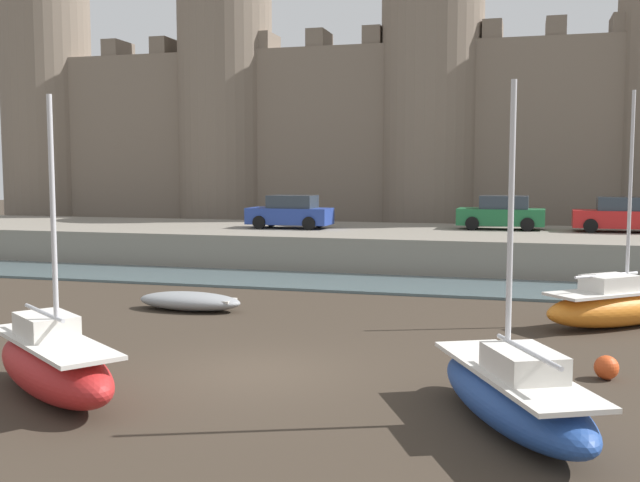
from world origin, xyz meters
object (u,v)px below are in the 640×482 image
(rowboat_foreground_centre, at_px, (190,301))
(mooring_buoy_near_channel, at_px, (606,368))
(sailboat_midflat_centre, at_px, (514,394))
(car_quay_centre_west, at_px, (290,212))
(sailboat_foreground_left, at_px, (619,305))
(car_quay_centre_east, at_px, (502,213))
(car_quay_west, at_px, (620,215))
(sailboat_midflat_left, at_px, (53,364))

(rowboat_foreground_centre, xyz_separation_m, mooring_buoy_near_channel, (11.87, -4.84, -0.05))
(sailboat_midflat_centre, bearing_deg, rowboat_foreground_centre, 139.93)
(car_quay_centre_west, bearing_deg, rowboat_foreground_centre, -85.72)
(rowboat_foreground_centre, relative_size, sailboat_foreground_left, 0.52)
(sailboat_foreground_left, distance_m, car_quay_centre_east, 15.20)
(rowboat_foreground_centre, distance_m, car_quay_west, 21.21)
(car_quay_centre_west, relative_size, car_quay_centre_east, 1.00)
(rowboat_foreground_centre, xyz_separation_m, car_quay_centre_east, (9.02, 15.67, 2.03))
(sailboat_midflat_centre, relative_size, sailboat_foreground_left, 0.89)
(sailboat_midflat_centre, height_order, sailboat_foreground_left, sailboat_foreground_left)
(rowboat_foreground_centre, height_order, sailboat_midflat_left, sailboat_midflat_left)
(car_quay_centre_west, xyz_separation_m, car_quay_centre_east, (10.04, 2.02, 0.00))
(car_quay_centre_west, bearing_deg, car_quay_west, 6.84)
(car_quay_west, xyz_separation_m, car_quay_centre_east, (-5.32, 0.18, 0.00))
(sailboat_midflat_left, bearing_deg, car_quay_centre_west, 96.05)
(sailboat_midflat_left, height_order, sailboat_midflat_centre, sailboat_midflat_centre)
(mooring_buoy_near_channel, height_order, car_quay_centre_west, car_quay_centre_west)
(sailboat_midflat_centre, height_order, car_quay_west, sailboat_midflat_centre)
(sailboat_foreground_left, bearing_deg, sailboat_midflat_centre, -106.00)
(sailboat_midflat_centre, xyz_separation_m, car_quay_centre_east, (-1.01, 24.11, 1.74))
(sailboat_foreground_left, distance_m, mooring_buoy_near_channel, 5.96)
(sailboat_midflat_centre, relative_size, car_quay_west, 1.43)
(car_quay_centre_east, bearing_deg, car_quay_west, -1.94)
(sailboat_midflat_centre, distance_m, car_quay_centre_west, 24.76)
(car_quay_centre_west, distance_m, car_quay_centre_east, 10.25)
(sailboat_midflat_centre, relative_size, mooring_buoy_near_channel, 11.61)
(car_quay_centre_east, bearing_deg, sailboat_midflat_left, -107.20)
(mooring_buoy_near_channel, xyz_separation_m, car_quay_centre_west, (-12.90, 18.49, 2.08))
(car_quay_centre_west, bearing_deg, mooring_buoy_near_channel, -55.11)
(rowboat_foreground_centre, distance_m, sailboat_foreground_left, 12.79)
(car_quay_west, bearing_deg, car_quay_centre_west, -173.16)
(sailboat_midflat_centre, distance_m, car_quay_west, 24.38)
(sailboat_midflat_centre, bearing_deg, car_quay_centre_west, 116.58)
(rowboat_foreground_centre, relative_size, car_quay_centre_east, 0.84)
(sailboat_midflat_centre, relative_size, car_quay_centre_east, 1.43)
(sailboat_midflat_left, bearing_deg, rowboat_foreground_centre, 98.71)
(sailboat_midflat_left, height_order, car_quay_centre_east, sailboat_midflat_left)
(rowboat_foreground_centre, xyz_separation_m, sailboat_midflat_left, (1.38, -9.01, 0.36))
(rowboat_foreground_centre, relative_size, car_quay_centre_west, 0.84)
(sailboat_midflat_left, relative_size, car_quay_centre_east, 1.40)
(sailboat_foreground_left, height_order, car_quay_centre_east, sailboat_foreground_left)
(car_quay_centre_west, relative_size, car_quay_west, 1.00)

